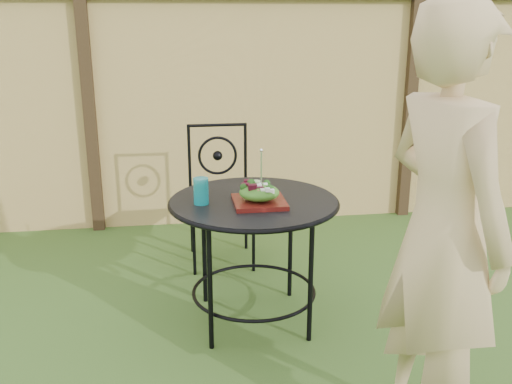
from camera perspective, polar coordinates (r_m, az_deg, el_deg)
ground at (r=2.98m, az=6.27°, el=-17.00°), size 60.00×60.00×0.00m
fence at (r=4.68m, az=-0.08°, el=8.28°), size 8.00×0.12×1.90m
patio_table at (r=3.11m, az=-0.22°, el=-3.18°), size 0.92×0.92×0.72m
patio_chair at (r=3.98m, az=-3.62°, el=0.11°), size 0.46×0.46×0.95m
diner at (r=2.29m, az=18.22°, el=-3.97°), size 0.56×0.72×1.75m
salad_plate at (r=2.99m, az=0.33°, el=-1.00°), size 0.27×0.27×0.02m
salad at (r=2.97m, az=0.33°, el=-0.05°), size 0.21×0.21×0.08m
fork at (r=2.94m, az=0.53°, el=2.39°), size 0.01×0.01×0.18m
drinking_glass at (r=2.99m, az=-5.52°, el=0.10°), size 0.08×0.08×0.14m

